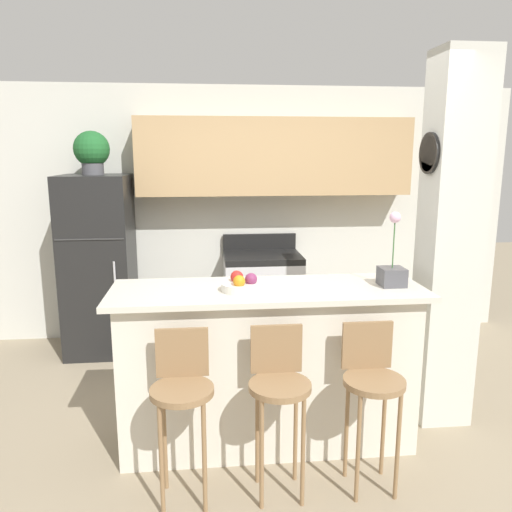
% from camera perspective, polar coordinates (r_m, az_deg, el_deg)
% --- Properties ---
extents(ground_plane, '(14.00, 14.00, 0.00)m').
position_cam_1_polar(ground_plane, '(3.57, 1.29, -20.33)').
color(ground_plane, gray).
extents(wall_back, '(5.60, 0.38, 2.55)m').
position_cam_1_polar(wall_back, '(5.09, -0.04, 7.56)').
color(wall_back, silver).
rests_on(wall_back, ground_plane).
extents(pillar_right, '(0.38, 0.32, 2.55)m').
position_cam_1_polar(pillar_right, '(3.65, 21.25, 1.26)').
color(pillar_right, silver).
rests_on(pillar_right, ground_plane).
extents(counter_bar, '(1.97, 0.64, 1.06)m').
position_cam_1_polar(counter_bar, '(3.31, 1.34, -12.46)').
color(counter_bar, silver).
rests_on(counter_bar, ground_plane).
extents(refrigerator, '(0.62, 0.68, 1.69)m').
position_cam_1_polar(refrigerator, '(4.97, -17.48, -0.99)').
color(refrigerator, black).
rests_on(refrigerator, ground_plane).
extents(stove_range, '(0.76, 0.60, 1.07)m').
position_cam_1_polar(stove_range, '(5.04, 0.73, -4.80)').
color(stove_range, silver).
rests_on(stove_range, ground_plane).
extents(bar_stool_left, '(0.34, 0.34, 0.95)m').
position_cam_1_polar(bar_stool_left, '(2.81, -8.42, -15.12)').
color(bar_stool_left, olive).
rests_on(bar_stool_left, ground_plane).
extents(bar_stool_mid, '(0.34, 0.34, 0.95)m').
position_cam_1_polar(bar_stool_mid, '(2.83, 2.63, -14.77)').
color(bar_stool_mid, olive).
rests_on(bar_stool_mid, ground_plane).
extents(bar_stool_right, '(0.34, 0.34, 0.95)m').
position_cam_1_polar(bar_stool_right, '(2.95, 13.09, -13.95)').
color(bar_stool_right, olive).
rests_on(bar_stool_right, ground_plane).
extents(potted_plant_on_fridge, '(0.32, 0.32, 0.39)m').
position_cam_1_polar(potted_plant_on_fridge, '(4.86, -18.26, 11.32)').
color(potted_plant_on_fridge, '#4C4C51').
rests_on(potted_plant_on_fridge, refrigerator).
extents(orchid_vase, '(0.15, 0.15, 0.47)m').
position_cam_1_polar(orchid_vase, '(3.28, 15.30, -1.57)').
color(orchid_vase, '#4C4C51').
rests_on(orchid_vase, counter_bar).
extents(fruit_bowl, '(0.25, 0.25, 0.12)m').
position_cam_1_polar(fruit_bowl, '(3.06, -1.62, -3.27)').
color(fruit_bowl, silver).
rests_on(fruit_bowl, counter_bar).
extents(trash_bin, '(0.28, 0.28, 0.38)m').
position_cam_1_polar(trash_bin, '(4.85, -11.30, -9.06)').
color(trash_bin, '#59595B').
rests_on(trash_bin, ground_plane).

